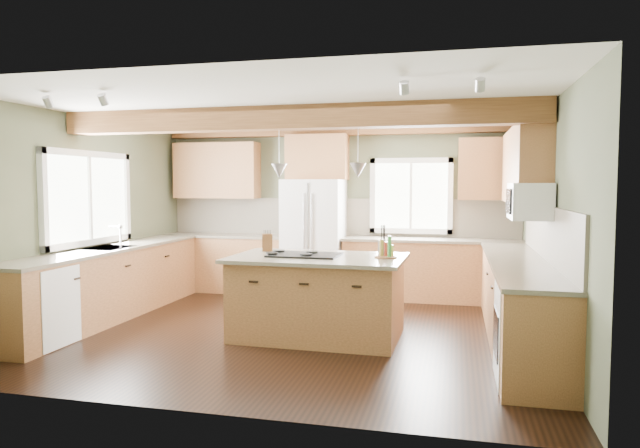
# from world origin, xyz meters

# --- Properties ---
(floor) EXTENTS (5.60, 5.60, 0.00)m
(floor) POSITION_xyz_m (0.00, 0.00, 0.00)
(floor) COLOR black
(floor) RESTS_ON ground
(ceiling) EXTENTS (5.60, 5.60, 0.00)m
(ceiling) POSITION_xyz_m (0.00, 0.00, 2.60)
(ceiling) COLOR silver
(ceiling) RESTS_ON wall_back
(wall_back) EXTENTS (5.60, 0.00, 5.60)m
(wall_back) POSITION_xyz_m (0.00, 2.50, 1.30)
(wall_back) COLOR #484F38
(wall_back) RESTS_ON ground
(wall_left) EXTENTS (0.00, 5.00, 5.00)m
(wall_left) POSITION_xyz_m (-2.80, 0.00, 1.30)
(wall_left) COLOR #484F38
(wall_left) RESTS_ON ground
(wall_right) EXTENTS (0.00, 5.00, 5.00)m
(wall_right) POSITION_xyz_m (2.80, 0.00, 1.30)
(wall_right) COLOR #484F38
(wall_right) RESTS_ON ground
(ceiling_beam) EXTENTS (5.55, 0.26, 0.26)m
(ceiling_beam) POSITION_xyz_m (0.00, -0.19, 2.47)
(ceiling_beam) COLOR #4F2C16
(ceiling_beam) RESTS_ON ceiling
(soffit_trim) EXTENTS (5.55, 0.20, 0.10)m
(soffit_trim) POSITION_xyz_m (0.00, 2.40, 2.54)
(soffit_trim) COLOR #4F2C16
(soffit_trim) RESTS_ON ceiling
(backsplash_back) EXTENTS (5.58, 0.03, 0.58)m
(backsplash_back) POSITION_xyz_m (0.00, 2.48, 1.21)
(backsplash_back) COLOR brown
(backsplash_back) RESTS_ON wall_back
(backsplash_right) EXTENTS (0.03, 3.70, 0.58)m
(backsplash_right) POSITION_xyz_m (2.78, 0.05, 1.21)
(backsplash_right) COLOR brown
(backsplash_right) RESTS_ON wall_right
(base_cab_back_left) EXTENTS (2.02, 0.60, 0.88)m
(base_cab_back_left) POSITION_xyz_m (-1.79, 2.20, 0.44)
(base_cab_back_left) COLOR brown
(base_cab_back_left) RESTS_ON floor
(counter_back_left) EXTENTS (2.06, 0.64, 0.04)m
(counter_back_left) POSITION_xyz_m (-1.79, 2.20, 0.90)
(counter_back_left) COLOR brown
(counter_back_left) RESTS_ON base_cab_back_left
(base_cab_back_right) EXTENTS (2.62, 0.60, 0.88)m
(base_cab_back_right) POSITION_xyz_m (1.49, 2.20, 0.44)
(base_cab_back_right) COLOR brown
(base_cab_back_right) RESTS_ON floor
(counter_back_right) EXTENTS (2.66, 0.64, 0.04)m
(counter_back_right) POSITION_xyz_m (1.49, 2.20, 0.90)
(counter_back_right) COLOR brown
(counter_back_right) RESTS_ON base_cab_back_right
(base_cab_left) EXTENTS (0.60, 3.70, 0.88)m
(base_cab_left) POSITION_xyz_m (-2.50, 0.05, 0.44)
(base_cab_left) COLOR brown
(base_cab_left) RESTS_ON floor
(counter_left) EXTENTS (0.64, 3.74, 0.04)m
(counter_left) POSITION_xyz_m (-2.50, 0.05, 0.90)
(counter_left) COLOR brown
(counter_left) RESTS_ON base_cab_left
(base_cab_right) EXTENTS (0.60, 3.70, 0.88)m
(base_cab_right) POSITION_xyz_m (2.50, 0.05, 0.44)
(base_cab_right) COLOR brown
(base_cab_right) RESTS_ON floor
(counter_right) EXTENTS (0.64, 3.74, 0.04)m
(counter_right) POSITION_xyz_m (2.50, 0.05, 0.90)
(counter_right) COLOR brown
(counter_right) RESTS_ON base_cab_right
(upper_cab_back_left) EXTENTS (1.40, 0.35, 0.90)m
(upper_cab_back_left) POSITION_xyz_m (-1.99, 2.33, 1.95)
(upper_cab_back_left) COLOR brown
(upper_cab_back_left) RESTS_ON wall_back
(upper_cab_over_fridge) EXTENTS (0.96, 0.35, 0.70)m
(upper_cab_over_fridge) POSITION_xyz_m (-0.30, 2.33, 2.15)
(upper_cab_over_fridge) COLOR brown
(upper_cab_over_fridge) RESTS_ON wall_back
(upper_cab_right) EXTENTS (0.35, 2.20, 0.90)m
(upper_cab_right) POSITION_xyz_m (2.62, 0.90, 1.95)
(upper_cab_right) COLOR brown
(upper_cab_right) RESTS_ON wall_right
(upper_cab_back_corner) EXTENTS (0.90, 0.35, 0.90)m
(upper_cab_back_corner) POSITION_xyz_m (2.30, 2.33, 1.95)
(upper_cab_back_corner) COLOR brown
(upper_cab_back_corner) RESTS_ON wall_back
(window_left) EXTENTS (0.04, 1.60, 1.05)m
(window_left) POSITION_xyz_m (-2.78, 0.05, 1.55)
(window_left) COLOR white
(window_left) RESTS_ON wall_left
(window_back) EXTENTS (1.10, 0.04, 1.00)m
(window_back) POSITION_xyz_m (1.15, 2.48, 1.55)
(window_back) COLOR white
(window_back) RESTS_ON wall_back
(sink) EXTENTS (0.50, 0.65, 0.03)m
(sink) POSITION_xyz_m (-2.50, 0.05, 0.91)
(sink) COLOR #262628
(sink) RESTS_ON counter_left
(faucet) EXTENTS (0.02, 0.02, 0.28)m
(faucet) POSITION_xyz_m (-2.32, 0.05, 1.05)
(faucet) COLOR #B2B2B7
(faucet) RESTS_ON sink
(dishwasher) EXTENTS (0.60, 0.60, 0.84)m
(dishwasher) POSITION_xyz_m (-2.49, -1.25, 0.43)
(dishwasher) COLOR white
(dishwasher) RESTS_ON floor
(oven) EXTENTS (0.60, 0.72, 0.84)m
(oven) POSITION_xyz_m (2.49, -1.25, 0.43)
(oven) COLOR white
(oven) RESTS_ON floor
(microwave) EXTENTS (0.40, 0.70, 0.38)m
(microwave) POSITION_xyz_m (2.58, -0.05, 1.55)
(microwave) COLOR white
(microwave) RESTS_ON wall_right
(pendant_left) EXTENTS (0.18, 0.18, 0.16)m
(pendant_left) POSITION_xyz_m (-0.13, -0.18, 1.88)
(pendant_left) COLOR #B2B2B7
(pendant_left) RESTS_ON ceiling
(pendant_right) EXTENTS (0.18, 0.18, 0.16)m
(pendant_right) POSITION_xyz_m (0.78, -0.20, 1.88)
(pendant_right) COLOR #B2B2B7
(pendant_right) RESTS_ON ceiling
(refrigerator) EXTENTS (0.90, 0.74, 1.80)m
(refrigerator) POSITION_xyz_m (-0.30, 2.12, 0.90)
(refrigerator) COLOR white
(refrigerator) RESTS_ON floor
(island) EXTENTS (1.84, 1.15, 0.88)m
(island) POSITION_xyz_m (0.33, -0.19, 0.44)
(island) COLOR brown
(island) RESTS_ON floor
(island_top) EXTENTS (1.96, 1.27, 0.04)m
(island_top) POSITION_xyz_m (0.33, -0.19, 0.90)
(island_top) COLOR brown
(island_top) RESTS_ON island
(cooktop) EXTENTS (0.80, 0.54, 0.02)m
(cooktop) POSITION_xyz_m (0.17, -0.19, 0.93)
(cooktop) COLOR black
(cooktop) RESTS_ON island_top
(knife_block) EXTENTS (0.15, 0.13, 0.21)m
(knife_block) POSITION_xyz_m (-0.39, 0.15, 1.02)
(knife_block) COLOR #582E1A
(knife_block) RESTS_ON island_top
(utensil_crock) EXTENTS (0.12, 0.12, 0.15)m
(utensil_crock) POSITION_xyz_m (1.01, 0.17, 1.00)
(utensil_crock) COLOR #443A36
(utensil_crock) RESTS_ON island_top
(bottle_tray) EXTENTS (0.30, 0.30, 0.23)m
(bottle_tray) POSITION_xyz_m (1.09, -0.15, 1.03)
(bottle_tray) COLOR brown
(bottle_tray) RESTS_ON island_top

